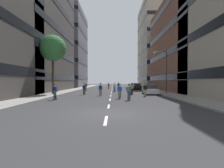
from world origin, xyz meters
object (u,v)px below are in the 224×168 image
object	(u,v)px
street_tree_near	(53,48)
skater_7	(132,88)
skater_9	(129,91)
parked_car_near	(150,90)
streetlamp_right	(164,67)
skater_2	(109,85)
skater_8	(114,87)
skater_1	(120,90)
parked_car_far	(137,87)
skater_3	(145,89)
skater_0	(84,88)
skater_4	(100,88)
skater_11	(132,88)
skater_5	(55,91)
skater_10	(118,85)
parked_car_mid	(133,86)
skater_6	(86,86)

from	to	relation	value
street_tree_near	skater_7	size ratio (longest dim) A/B	4.97
skater_9	parked_car_near	bearing A→B (deg)	64.49
streetlamp_right	skater_2	size ratio (longest dim) A/B	3.65
street_tree_near	skater_8	bearing A→B (deg)	35.90
street_tree_near	skater_1	bearing A→B (deg)	-31.05
skater_7	parked_car_far	bearing A→B (deg)	79.86
skater_3	skater_1	bearing A→B (deg)	-138.01
street_tree_near	skater_1	xyz separation A→B (m)	(9.88, -5.95, -5.99)
parked_car_near	skater_9	bearing A→B (deg)	-115.51
parked_car_near	skater_0	world-z (taller)	skater_0
parked_car_far	skater_0	xyz separation A→B (m)	(-10.01, -16.64, 0.32)
skater_1	skater_9	distance (m)	1.92
streetlamp_right	skater_4	xyz separation A→B (m)	(-9.54, -2.40, -3.12)
skater_2	skater_0	bearing A→B (deg)	-99.00
skater_8	skater_11	world-z (taller)	same
skater_0	skater_5	bearing A→B (deg)	-106.29
skater_0	skater_2	world-z (taller)	same
street_tree_near	skater_9	size ratio (longest dim) A/B	4.97
skater_0	skater_10	bearing A→B (deg)	74.17
parked_car_far	streetlamp_right	size ratio (longest dim) A/B	0.68
skater_5	skater_11	size ratio (longest dim) A/B	1.00
parked_car_mid	skater_8	size ratio (longest dim) A/B	2.47
skater_6	skater_7	world-z (taller)	same
skater_4	skater_6	distance (m)	13.12
parked_car_far	street_tree_near	world-z (taller)	street_tree_near
skater_8	skater_10	xyz separation A→B (m)	(1.08, 12.49, 0.00)
streetlamp_right	skater_0	size ratio (longest dim) A/B	3.65
skater_1	skater_5	world-z (taller)	same
skater_8	skater_10	distance (m)	12.54
skater_4	skater_9	size ratio (longest dim) A/B	1.00
skater_2	skater_5	size ratio (longest dim) A/B	1.00
skater_6	skater_8	bearing A→B (deg)	-32.26
parked_car_far	skater_6	world-z (taller)	skater_6
skater_3	parked_car_near	bearing A→B (deg)	68.34
parked_car_far	street_tree_near	bearing A→B (deg)	-132.56
skater_9	skater_11	xyz separation A→B (m)	(1.23, 8.92, 0.00)
streetlamp_right	skater_4	distance (m)	10.33
skater_7	parked_car_mid	bearing A→B (deg)	82.81
parked_car_mid	skater_5	distance (m)	32.71
skater_9	skater_11	bearing A→B (deg)	82.13
parked_car_far	streetlamp_right	world-z (taller)	streetlamp_right
parked_car_mid	skater_5	bearing A→B (deg)	-111.55
streetlamp_right	skater_7	bearing A→B (deg)	-170.26
skater_2	skater_4	size ratio (longest dim) A/B	1.00
skater_8	skater_9	world-z (taller)	same
parked_car_far	skater_2	world-z (taller)	skater_2
skater_3	skater_7	xyz separation A→B (m)	(-1.56, 2.40, 0.00)
skater_1	skater_8	distance (m)	12.71
street_tree_near	skater_8	distance (m)	12.98
skater_4	skater_8	xyz separation A→B (m)	(1.99, 8.66, -0.03)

